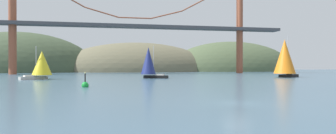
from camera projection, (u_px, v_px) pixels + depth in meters
The scene contains 9 objects.
ground_plane at pixel (237, 103), 27.46m from camera, with size 360.00×360.00×0.00m, color #426075.
headland_center at pixel (137, 71), 160.54m from camera, with size 85.58×44.00×31.26m, color #6B664C.
headland_left at pixel (17, 72), 148.03m from camera, with size 78.54×44.00×40.19m, color #425138.
headland_right at pixel (232, 71), 172.00m from camera, with size 76.10×44.00×34.10m, color #4C5B3D.
suspension_bridge at pixel (135, 23), 120.23m from camera, with size 127.66×6.00×43.96m.
sailboat_orange_sail at pixel (285, 57), 84.78m from camera, with size 10.65×8.67×11.95m.
sailboat_navy_sail at pixel (149, 62), 78.81m from camera, with size 7.81×5.53×8.62m.
sailboat_yellow_sail at pixel (41, 64), 72.66m from camera, with size 8.13×6.73×8.10m.
channel_buoy at pixel (85, 85), 47.01m from camera, with size 1.10×1.10×2.64m.
Camera 1 is at (-11.99, -25.50, 3.53)m, focal length 31.68 mm.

